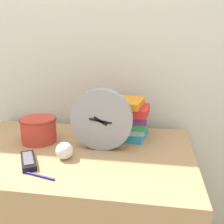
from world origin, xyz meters
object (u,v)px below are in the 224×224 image
(tv_remote, at_px, (28,161))
(crumpled_paper_ball, at_px, (64,151))
(basket, at_px, (39,129))
(pen, at_px, (39,176))
(desk_clock, at_px, (101,120))
(book_stack, at_px, (123,118))

(tv_remote, bearing_deg, crumpled_paper_ball, 25.59)
(basket, relative_size, tv_remote, 1.03)
(pen, bearing_deg, crumpled_paper_ball, 74.80)
(desk_clock, height_order, pen, desk_clock)
(desk_clock, distance_m, book_stack, 0.18)
(tv_remote, bearing_deg, pen, -47.41)
(crumpled_paper_ball, xyz_separation_m, pen, (-0.04, -0.15, -0.03))
(book_stack, xyz_separation_m, pen, (-0.23, -0.43, -0.09))
(basket, xyz_separation_m, crumpled_paper_ball, (0.18, -0.15, -0.03))
(book_stack, height_order, pen, book_stack)
(tv_remote, bearing_deg, desk_clock, 35.76)
(basket, height_order, crumpled_paper_ball, basket)
(basket, relative_size, crumpled_paper_ball, 2.44)
(book_stack, xyz_separation_m, basket, (-0.37, -0.12, -0.03))
(book_stack, bearing_deg, desk_clock, -113.62)
(desk_clock, relative_size, pen, 2.08)
(book_stack, relative_size, basket, 1.55)
(basket, height_order, tv_remote, basket)
(book_stack, relative_size, crumpled_paper_ball, 3.79)
(desk_clock, bearing_deg, book_stack, 66.38)
(desk_clock, bearing_deg, basket, 173.27)
(desk_clock, relative_size, book_stack, 1.02)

